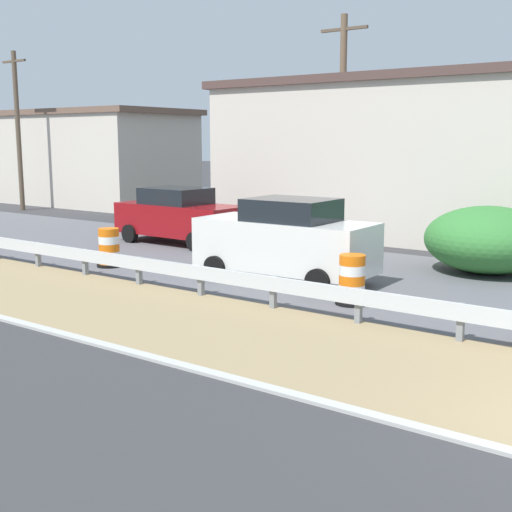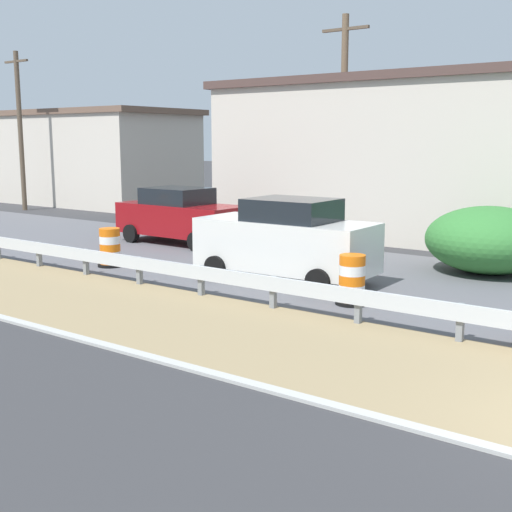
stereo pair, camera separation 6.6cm
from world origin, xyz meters
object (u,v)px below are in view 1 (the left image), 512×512
(traffic_barrel_close, at_px, (352,282))
(car_mid_far_lane, at_px, (180,216))
(car_lead_near_lane, at_px, (286,240))
(utility_pole_near, at_px, (342,125))
(traffic_barrel_mid, at_px, (109,249))
(utility_pole_mid, at_px, (18,129))

(traffic_barrel_close, distance_m, car_mid_far_lane, 10.04)
(car_lead_near_lane, height_order, car_mid_far_lane, car_lead_near_lane)
(car_mid_far_lane, bearing_deg, car_lead_near_lane, -24.33)
(traffic_barrel_close, relative_size, utility_pole_near, 0.14)
(traffic_barrel_mid, distance_m, utility_pole_mid, 17.75)
(car_lead_near_lane, relative_size, utility_pole_mid, 0.58)
(traffic_barrel_close, xyz_separation_m, car_lead_near_lane, (1.21, 2.54, 0.56))
(car_lead_near_lane, xyz_separation_m, car_mid_far_lane, (3.13, 6.51, -0.09))
(traffic_barrel_mid, bearing_deg, utility_pole_mid, 62.79)
(traffic_barrel_close, xyz_separation_m, car_mid_far_lane, (4.34, 9.04, 0.47))
(utility_pole_mid, bearing_deg, traffic_barrel_close, -108.73)
(traffic_barrel_mid, xyz_separation_m, car_lead_near_lane, (1.30, -5.18, 0.57))
(car_mid_far_lane, distance_m, utility_pole_near, 6.58)
(traffic_barrel_close, relative_size, car_lead_near_lane, 0.24)
(car_lead_near_lane, bearing_deg, utility_pole_mid, -19.04)
(car_mid_far_lane, height_order, utility_pole_near, utility_pole_near)
(car_lead_near_lane, height_order, utility_pole_near, utility_pole_near)
(traffic_barrel_close, distance_m, traffic_barrel_mid, 7.72)
(traffic_barrel_mid, height_order, car_lead_near_lane, car_lead_near_lane)
(traffic_barrel_close, bearing_deg, utility_pole_mid, 71.27)
(traffic_barrel_mid, xyz_separation_m, utility_pole_mid, (7.95, 15.46, 3.63))
(car_mid_far_lane, bearing_deg, utility_pole_mid, 167.40)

